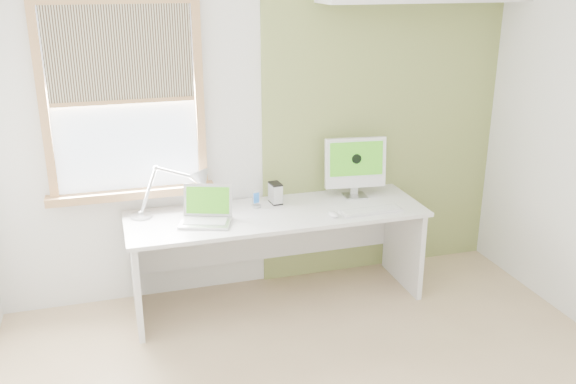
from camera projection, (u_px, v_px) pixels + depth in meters
name	position (u px, v px, depth m)	size (l,w,h in m)	color
room	(347.00, 202.00, 3.14)	(4.04, 3.54, 2.64)	tan
accent_wall	(383.00, 117.00, 4.99)	(2.00, 0.02, 2.60)	#8D9F4F
window	(124.00, 102.00, 4.34)	(1.20, 0.14, 1.42)	#B07F4D
desk	(275.00, 233.00, 4.71)	(2.20, 0.70, 0.73)	white
desk_lamp	(190.00, 185.00, 4.56)	(0.67, 0.27, 0.37)	#B0B3B5
laptop	(207.00, 213.00, 4.40)	(0.42, 0.38, 0.25)	#B0B3B5
phone_dock	(256.00, 203.00, 4.67)	(0.08, 0.08, 0.13)	#B0B3B5
external_drive	(275.00, 193.00, 4.74)	(0.09, 0.13, 0.16)	#B0B3B5
imac	(355.00, 164.00, 4.83)	(0.48, 0.17, 0.47)	#B0B3B5
keyboard	(371.00, 211.00, 4.58)	(0.47, 0.14, 0.02)	white
mouse	(334.00, 214.00, 4.50)	(0.07, 0.11, 0.03)	white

